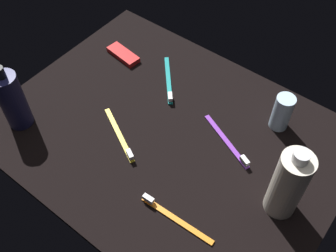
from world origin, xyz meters
TOP-DOWN VIEW (x-y plane):
  - ground_plane at (0.00, 0.00)cm, footprint 84.00×64.00cm
  - lotion_bottle at (31.81, 19.73)cm, footprint 6.16×6.16cm
  - bodywash_bottle at (-31.12, 0.84)cm, footprint 6.79×6.79cm
  - deodorant_stick at (-20.27, -19.11)cm, footprint 4.65×4.65cm
  - toothbrush_yellow at (8.28, 8.30)cm, footprint 16.54×9.33cm
  - toothbrush_orange at (-14.59, 17.27)cm, footprint 18.03×1.94cm
  - toothbrush_teal at (10.48, -13.83)cm, footprint 12.77×14.33cm
  - toothbrush_purple at (-13.75, -6.31)cm, footprint 16.96×8.35cm
  - snack_bar_red at (27.67, -14.41)cm, footprint 10.84×5.34cm

SIDE VIEW (x-z plane):
  - ground_plane at x=0.00cm, z-range -1.20..0.00cm
  - toothbrush_yellow at x=8.28cm, z-range -0.44..1.66cm
  - toothbrush_orange at x=-14.59cm, z-range -0.44..1.66cm
  - toothbrush_teal at x=10.48cm, z-range -0.44..1.66cm
  - toothbrush_purple at x=-13.75cm, z-range -0.44..1.66cm
  - snack_bar_red at x=27.67cm, z-range 0.00..1.50cm
  - deodorant_stick at x=-20.27cm, z-range 0.00..9.92cm
  - lotion_bottle at x=31.81cm, z-range -1.19..17.32cm
  - bodywash_bottle at x=-31.12cm, z-range -0.83..19.17cm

